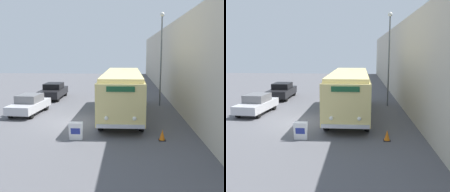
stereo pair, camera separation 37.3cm
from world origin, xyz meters
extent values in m
plane|color=#56565B|center=(0.00, 0.00, 0.00)|extent=(80.00, 80.00, 0.00)
cube|color=beige|center=(7.42, 10.00, 3.56)|extent=(0.30, 60.00, 7.12)
cylinder|color=black|center=(1.86, -1.47, 0.53)|extent=(0.28, 1.07, 1.07)
cylinder|color=black|center=(4.23, -1.47, 0.53)|extent=(0.28, 1.07, 1.07)
cylinder|color=black|center=(1.86, 6.33, 0.53)|extent=(0.28, 1.07, 1.07)
cylinder|color=black|center=(4.23, 6.33, 0.53)|extent=(0.28, 1.07, 1.07)
cube|color=#E5D17F|center=(3.04, 2.43, 1.71)|extent=(2.69, 10.59, 2.35)
cube|color=#F3DD87|center=(3.04, 2.43, 3.00)|extent=(2.47, 10.17, 0.24)
cube|color=silver|center=(3.04, -2.93, 0.65)|extent=(2.56, 0.12, 0.20)
sphere|color=white|center=(2.30, -2.90, 1.08)|extent=(0.22, 0.22, 0.22)
sphere|color=white|center=(3.78, -2.90, 1.08)|extent=(0.22, 0.22, 0.22)
cube|color=#19512D|center=(3.04, -2.89, 2.63)|extent=(1.48, 0.06, 0.28)
cube|color=gray|center=(0.75, -3.30, 0.00)|extent=(0.63, 0.21, 0.01)
cube|color=white|center=(0.75, -3.39, 0.47)|extent=(0.70, 0.19, 0.95)
cube|color=white|center=(0.75, -3.22, 0.47)|extent=(0.70, 0.19, 0.95)
cube|color=navy|center=(0.75, -3.40, 0.50)|extent=(0.49, 0.06, 0.33)
cylinder|color=#595E60|center=(6.17, 5.99, 3.72)|extent=(0.12, 0.12, 7.44)
sphere|color=silver|center=(6.17, 5.99, 7.55)|extent=(0.36, 0.36, 0.36)
cylinder|color=black|center=(-4.69, 1.02, 0.31)|extent=(0.22, 0.61, 0.61)
cylinder|color=black|center=(-3.19, 0.91, 0.31)|extent=(0.22, 0.61, 0.61)
cylinder|color=black|center=(-4.48, 3.76, 0.31)|extent=(0.22, 0.61, 0.61)
cylinder|color=black|center=(-2.98, 3.64, 0.31)|extent=(0.22, 0.61, 0.61)
cube|color=#B7B7BC|center=(-3.83, 2.33, 0.59)|extent=(2.07, 4.27, 0.57)
cube|color=slate|center=(-3.83, 2.43, 1.16)|extent=(1.63, 1.97, 0.56)
cylinder|color=black|center=(-4.65, 7.19, 0.30)|extent=(0.22, 0.61, 0.61)
cylinder|color=black|center=(-3.02, 7.22, 0.30)|extent=(0.22, 0.61, 0.61)
cylinder|color=black|center=(-4.71, 10.53, 0.30)|extent=(0.22, 0.61, 0.61)
cylinder|color=black|center=(-3.09, 10.56, 0.30)|extent=(0.22, 0.61, 0.61)
cube|color=black|center=(-3.87, 8.87, 0.64)|extent=(1.97, 4.78, 0.68)
cube|color=black|center=(-3.87, 8.99, 1.25)|extent=(1.64, 2.16, 0.53)
cube|color=black|center=(5.22, -3.10, 0.01)|extent=(0.36, 0.36, 0.03)
cone|color=orange|center=(5.22, -3.10, 0.30)|extent=(0.30, 0.30, 0.54)
camera|label=1|loc=(3.40, -16.24, 4.49)|focal=42.00mm
camera|label=2|loc=(3.77, -16.21, 4.49)|focal=42.00mm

